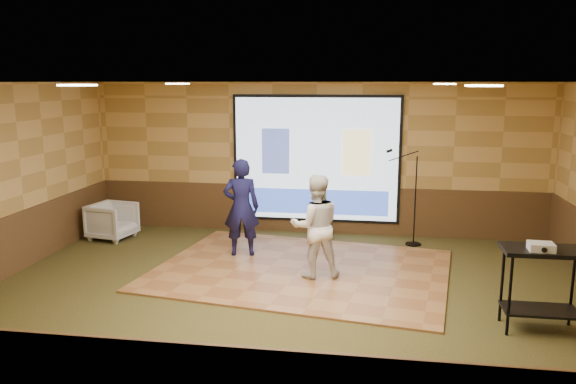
# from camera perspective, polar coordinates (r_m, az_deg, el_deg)

# --- Properties ---
(ground) EXTENTS (9.00, 9.00, 0.00)m
(ground) POSITION_cam_1_polar(r_m,az_deg,el_deg) (8.16, 0.20, -10.49)
(ground) COLOR #263317
(ground) RESTS_ON ground
(room_shell) EXTENTS (9.04, 7.04, 3.02)m
(room_shell) POSITION_cam_1_polar(r_m,az_deg,el_deg) (7.63, 0.21, 4.28)
(room_shell) COLOR tan
(room_shell) RESTS_ON ground
(wainscot_back) EXTENTS (9.00, 0.04, 0.95)m
(wainscot_back) POSITION_cam_1_polar(r_m,az_deg,el_deg) (11.32, 2.82, -1.77)
(wainscot_back) COLOR #4A3018
(wainscot_back) RESTS_ON ground
(wainscot_left) EXTENTS (0.04, 7.00, 0.95)m
(wainscot_left) POSITION_cam_1_polar(r_m,az_deg,el_deg) (9.69, -27.12, -5.25)
(wainscot_left) COLOR #4A3018
(wainscot_left) RESTS_ON ground
(projector_screen) EXTENTS (3.32, 0.06, 2.52)m
(projector_screen) POSITION_cam_1_polar(r_m,az_deg,el_deg) (11.10, 2.84, 3.22)
(projector_screen) COLOR black
(projector_screen) RESTS_ON room_shell
(downlight_nw) EXTENTS (0.32, 0.32, 0.02)m
(downlight_nw) POSITION_cam_1_polar(r_m,az_deg,el_deg) (9.87, -11.14, 10.74)
(downlight_nw) COLOR beige
(downlight_nw) RESTS_ON room_shell
(downlight_ne) EXTENTS (0.32, 0.32, 0.02)m
(downlight_ne) POSITION_cam_1_polar(r_m,az_deg,el_deg) (9.36, 15.61, 10.53)
(downlight_ne) COLOR beige
(downlight_ne) RESTS_ON room_shell
(downlight_sw) EXTENTS (0.32, 0.32, 0.02)m
(downlight_sw) POSITION_cam_1_polar(r_m,az_deg,el_deg) (6.85, -20.61, 10.13)
(downlight_sw) COLOR beige
(downlight_sw) RESTS_ON room_shell
(downlight_se) EXTENTS (0.32, 0.32, 0.02)m
(downlight_se) POSITION_cam_1_polar(r_m,az_deg,el_deg) (6.09, 19.24, 10.17)
(downlight_se) COLOR beige
(downlight_se) RESTS_ON room_shell
(dance_floor) EXTENTS (5.05, 4.14, 0.03)m
(dance_floor) POSITION_cam_1_polar(r_m,az_deg,el_deg) (9.17, 1.37, -7.89)
(dance_floor) COLOR #976437
(dance_floor) RESTS_ON ground
(player_left) EXTENTS (0.69, 0.52, 1.69)m
(player_left) POSITION_cam_1_polar(r_m,az_deg,el_deg) (9.69, -4.77, -1.56)
(player_left) COLOR #14133D
(player_left) RESTS_ON dance_floor
(player_right) EXTENTS (0.91, 0.79, 1.60)m
(player_right) POSITION_cam_1_polar(r_m,az_deg,el_deg) (8.60, 2.82, -3.49)
(player_right) COLOR silver
(player_right) RESTS_ON dance_floor
(av_table) EXTENTS (0.99, 0.52, 1.04)m
(av_table) POSITION_cam_1_polar(r_m,az_deg,el_deg) (7.51, 24.51, -7.43)
(av_table) COLOR black
(av_table) RESTS_ON ground
(projector) EXTENTS (0.30, 0.25, 0.09)m
(projector) POSITION_cam_1_polar(r_m,az_deg,el_deg) (7.30, 24.32, -5.09)
(projector) COLOR silver
(projector) RESTS_ON av_table
(mic_stand) EXTENTS (0.71, 0.29, 1.80)m
(mic_stand) POSITION_cam_1_polar(r_m,az_deg,el_deg) (10.69, 12.42, -2.71)
(mic_stand) COLOR black
(mic_stand) RESTS_ON ground
(banquet_chair) EXTENTS (0.91, 0.89, 0.71)m
(banquet_chair) POSITION_cam_1_polar(r_m,az_deg,el_deg) (11.40, -17.41, -2.82)
(banquet_chair) COLOR gray
(banquet_chair) RESTS_ON ground
(duffel_bag) EXTENTS (0.41, 0.28, 0.25)m
(duffel_bag) POSITION_cam_1_polar(r_m,az_deg,el_deg) (10.94, 3.37, -4.11)
(duffel_bag) COLOR black
(duffel_bag) RESTS_ON ground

